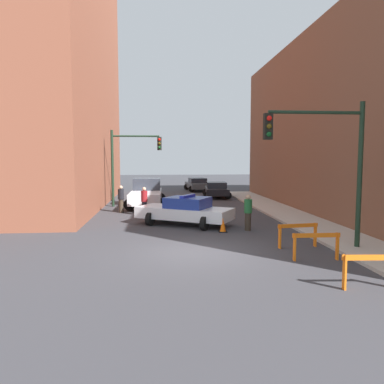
{
  "coord_description": "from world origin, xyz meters",
  "views": [
    {
      "loc": [
        -1.3,
        -12.99,
        3.35
      ],
      "look_at": [
        0.34,
        5.16,
        1.67
      ],
      "focal_mm": 35.0,
      "sensor_mm": 36.0,
      "label": 1
    }
  ],
  "objects_px": {
    "traffic_light_far": "(129,157)",
    "barrier_mid": "(316,242)",
    "police_car": "(185,211)",
    "white_truck": "(146,194)",
    "traffic_light_near": "(329,152)",
    "traffic_cone": "(223,225)",
    "pedestrian_crossing": "(144,201)",
    "pedestrian_sidewalk": "(248,212)",
    "barrier_front": "(373,266)",
    "parked_car_near": "(216,189)",
    "pedestrian_corner": "(121,199)",
    "barrier_back": "(298,231)",
    "parked_car_mid": "(197,184)"
  },
  "relations": [
    {
      "from": "traffic_light_far",
      "to": "barrier_mid",
      "type": "xyz_separation_m",
      "value": [
        7.12,
        -14.3,
        -2.78
      ]
    },
    {
      "from": "police_car",
      "to": "white_truck",
      "type": "xyz_separation_m",
      "value": [
        -2.13,
        7.16,
        0.18
      ]
    },
    {
      "from": "traffic_light_near",
      "to": "traffic_light_far",
      "type": "bearing_deg",
      "value": 121.56
    },
    {
      "from": "traffic_cone",
      "to": "pedestrian_crossing",
      "type": "bearing_deg",
      "value": 125.89
    },
    {
      "from": "pedestrian_sidewalk",
      "to": "barrier_mid",
      "type": "distance_m",
      "value": 5.23
    },
    {
      "from": "barrier_front",
      "to": "police_car",
      "type": "bearing_deg",
      "value": 113.21
    },
    {
      "from": "white_truck",
      "to": "parked_car_near",
      "type": "xyz_separation_m",
      "value": [
        5.68,
        5.43,
        -0.23
      ]
    },
    {
      "from": "traffic_light_near",
      "to": "parked_car_near",
      "type": "height_order",
      "value": "traffic_light_near"
    },
    {
      "from": "pedestrian_corner",
      "to": "barrier_front",
      "type": "distance_m",
      "value": 16.04
    },
    {
      "from": "white_truck",
      "to": "barrier_back",
      "type": "relative_size",
      "value": 3.42
    },
    {
      "from": "parked_car_near",
      "to": "pedestrian_crossing",
      "type": "relative_size",
      "value": 2.67
    },
    {
      "from": "pedestrian_corner",
      "to": "pedestrian_sidewalk",
      "type": "bearing_deg",
      "value": -83.52
    },
    {
      "from": "traffic_light_far",
      "to": "pedestrian_sidewalk",
      "type": "relative_size",
      "value": 3.13
    },
    {
      "from": "pedestrian_corner",
      "to": "parked_car_mid",
      "type": "bearing_deg",
      "value": 27.61
    },
    {
      "from": "parked_car_mid",
      "to": "pedestrian_crossing",
      "type": "xyz_separation_m",
      "value": [
        -4.73,
        -15.82,
        0.19
      ]
    },
    {
      "from": "police_car",
      "to": "pedestrian_sidewalk",
      "type": "xyz_separation_m",
      "value": [
        2.78,
        -1.66,
        0.14
      ]
    },
    {
      "from": "parked_car_mid",
      "to": "pedestrian_sidewalk",
      "type": "distance_m",
      "value": 20.67
    },
    {
      "from": "parked_car_near",
      "to": "pedestrian_corner",
      "type": "relative_size",
      "value": 2.67
    },
    {
      "from": "traffic_light_near",
      "to": "traffic_light_far",
      "type": "height_order",
      "value": "traffic_light_near"
    },
    {
      "from": "white_truck",
      "to": "pedestrian_sidewalk",
      "type": "distance_m",
      "value": 10.1
    },
    {
      "from": "police_car",
      "to": "pedestrian_sidewalk",
      "type": "relative_size",
      "value": 3.01
    },
    {
      "from": "pedestrian_crossing",
      "to": "barrier_back",
      "type": "distance_m",
      "value": 10.17
    },
    {
      "from": "pedestrian_sidewalk",
      "to": "pedestrian_corner",
      "type": "bearing_deg",
      "value": 21.76
    },
    {
      "from": "parked_car_near",
      "to": "pedestrian_corner",
      "type": "xyz_separation_m",
      "value": [
        -7.13,
        -8.06,
        0.19
      ]
    },
    {
      "from": "police_car",
      "to": "pedestrian_crossing",
      "type": "relative_size",
      "value": 3.01
    },
    {
      "from": "traffic_light_far",
      "to": "pedestrian_crossing",
      "type": "height_order",
      "value": "traffic_light_far"
    },
    {
      "from": "traffic_light_near",
      "to": "barrier_front",
      "type": "xyz_separation_m",
      "value": [
        -0.62,
        -3.98,
        -2.91
      ]
    },
    {
      "from": "white_truck",
      "to": "barrier_front",
      "type": "xyz_separation_m",
      "value": [
        6.22,
        -16.71,
        -0.29
      ]
    },
    {
      "from": "traffic_light_far",
      "to": "pedestrian_crossing",
      "type": "xyz_separation_m",
      "value": [
        1.19,
        -4.32,
        -2.54
      ]
    },
    {
      "from": "barrier_mid",
      "to": "barrier_back",
      "type": "distance_m",
      "value": 1.74
    },
    {
      "from": "pedestrian_corner",
      "to": "barrier_mid",
      "type": "distance_m",
      "value": 13.52
    },
    {
      "from": "parked_car_mid",
      "to": "pedestrian_corner",
      "type": "height_order",
      "value": "pedestrian_corner"
    },
    {
      "from": "white_truck",
      "to": "pedestrian_crossing",
      "type": "distance_m",
      "value": 3.98
    },
    {
      "from": "traffic_light_near",
      "to": "barrier_mid",
      "type": "bearing_deg",
      "value": -126.8
    },
    {
      "from": "parked_car_mid",
      "to": "pedestrian_crossing",
      "type": "relative_size",
      "value": 2.68
    },
    {
      "from": "pedestrian_corner",
      "to": "traffic_cone",
      "type": "bearing_deg",
      "value": -90.69
    },
    {
      "from": "traffic_light_near",
      "to": "pedestrian_crossing",
      "type": "relative_size",
      "value": 3.13
    },
    {
      "from": "pedestrian_sidewalk",
      "to": "traffic_light_near",
      "type": "bearing_deg",
      "value": -177.63
    },
    {
      "from": "traffic_light_far",
      "to": "pedestrian_sidewalk",
      "type": "xyz_separation_m",
      "value": [
        6.1,
        -9.17,
        -2.54
      ]
    },
    {
      "from": "traffic_light_near",
      "to": "traffic_light_far",
      "type": "relative_size",
      "value": 1.0
    },
    {
      "from": "police_car",
      "to": "parked_car_mid",
      "type": "bearing_deg",
      "value": 22.47
    },
    {
      "from": "parked_car_mid",
      "to": "barrier_mid",
      "type": "relative_size",
      "value": 2.78
    },
    {
      "from": "traffic_light_near",
      "to": "pedestrian_corner",
      "type": "distance_m",
      "value": 13.34
    },
    {
      "from": "parked_car_mid",
      "to": "barrier_front",
      "type": "xyz_separation_m",
      "value": [
        1.49,
        -28.55,
        -0.06
      ]
    },
    {
      "from": "traffic_light_near",
      "to": "pedestrian_sidewalk",
      "type": "xyz_separation_m",
      "value": [
        -1.93,
        3.91,
        -2.67
      ]
    },
    {
      "from": "traffic_light_far",
      "to": "barrier_mid",
      "type": "distance_m",
      "value": 16.21
    },
    {
      "from": "police_car",
      "to": "white_truck",
      "type": "bearing_deg",
      "value": 46.82
    },
    {
      "from": "parked_car_near",
      "to": "pedestrian_sidewalk",
      "type": "bearing_deg",
      "value": -88.16
    },
    {
      "from": "traffic_light_near",
      "to": "parked_car_near",
      "type": "bearing_deg",
      "value": 93.67
    },
    {
      "from": "barrier_front",
      "to": "traffic_cone",
      "type": "xyz_separation_m",
      "value": [
        -2.52,
        7.62,
        -0.3
      ]
    }
  ]
}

